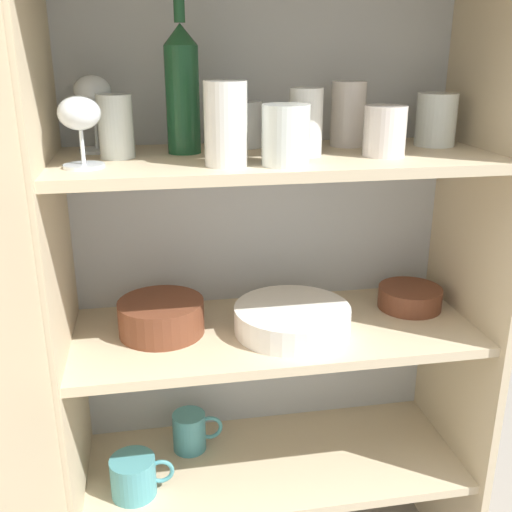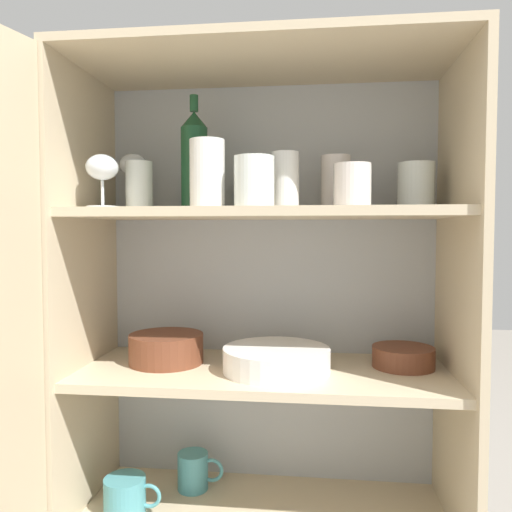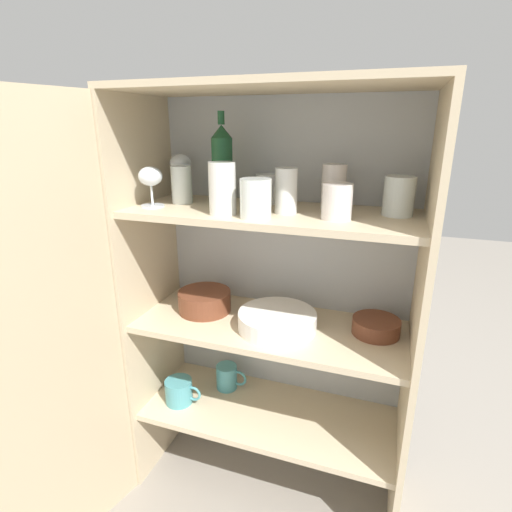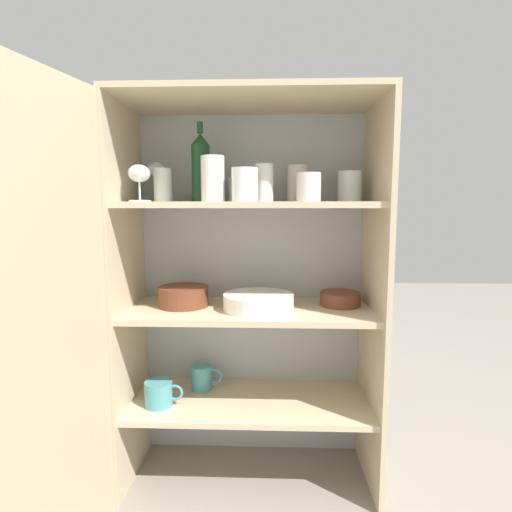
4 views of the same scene
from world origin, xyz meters
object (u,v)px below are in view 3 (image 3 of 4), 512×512
Objects in this scene: plate_stack_white at (277,321)px; mixing_bowl_large at (205,300)px; coffee_mug_primary at (179,391)px; serving_bowl_small at (376,326)px; wine_bottle at (222,165)px.

mixing_bowl_large reaches higher than plate_stack_white.
mixing_bowl_large is 0.35m from coffee_mug_primary.
mixing_bowl_large is 1.32× the size of coffee_mug_primary.
serving_bowl_small is at bearing 2.89° from mixing_bowl_large.
mixing_bowl_large is (-0.27, 0.04, 0.01)m from plate_stack_white.
plate_stack_white is 1.70× the size of serving_bowl_small.
wine_bottle is at bearing 38.14° from coffee_mug_primary.
plate_stack_white reaches higher than serving_bowl_small.
coffee_mug_primary is at bearing -170.67° from serving_bowl_small.
serving_bowl_small is 1.06× the size of coffee_mug_primary.
plate_stack_white is 0.30m from serving_bowl_small.
mixing_bowl_large is 1.24× the size of serving_bowl_small.
wine_bottle is at bearing 179.40° from serving_bowl_small.
serving_bowl_small reaches higher than coffee_mug_primary.
plate_stack_white reaches higher than coffee_mug_primary.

